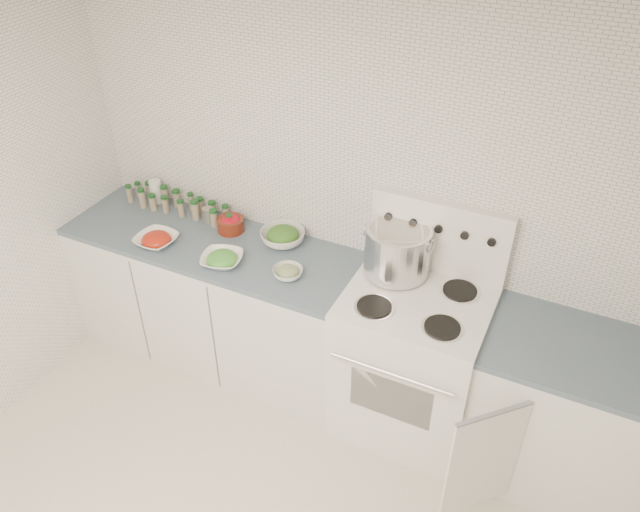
% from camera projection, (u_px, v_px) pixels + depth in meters
% --- Properties ---
extents(room_walls, '(3.54, 3.04, 2.52)m').
position_uv_depth(room_walls, '(197.00, 318.00, 2.19)').
color(room_walls, white).
rests_on(room_walls, ground).
extents(counter_left, '(1.85, 0.62, 0.90)m').
position_uv_depth(counter_left, '(218.00, 299.00, 4.00)').
color(counter_left, white).
rests_on(counter_left, ground).
extents(stove, '(0.76, 0.70, 1.36)m').
position_uv_depth(stove, '(411.00, 358.00, 3.51)').
color(stove, white).
rests_on(stove, ground).
extents(counter_right, '(0.89, 0.91, 0.90)m').
position_uv_depth(counter_right, '(560.00, 414.00, 3.25)').
color(counter_right, white).
rests_on(counter_right, ground).
extents(stock_pot, '(0.38, 0.36, 0.27)m').
position_uv_depth(stock_pot, '(398.00, 248.00, 3.34)').
color(stock_pot, silver).
rests_on(stock_pot, stove).
extents(bowl_tomato, '(0.25, 0.25, 0.08)m').
position_uv_depth(bowl_tomato, '(156.00, 240.00, 3.69)').
color(bowl_tomato, white).
rests_on(bowl_tomato, counter_left).
extents(bowl_snowpea, '(0.29, 0.29, 0.08)m').
position_uv_depth(bowl_snowpea, '(222.00, 259.00, 3.54)').
color(bowl_snowpea, white).
rests_on(bowl_snowpea, counter_left).
extents(bowl_broccoli, '(0.33, 0.33, 0.11)m').
position_uv_depth(bowl_broccoli, '(283.00, 236.00, 3.70)').
color(bowl_broccoli, white).
rests_on(bowl_broccoli, counter_left).
extents(bowl_zucchini, '(0.18, 0.18, 0.07)m').
position_uv_depth(bowl_zucchini, '(288.00, 272.00, 3.44)').
color(bowl_zucchini, white).
rests_on(bowl_zucchini, counter_left).
extents(bowl_pepper, '(0.17, 0.17, 0.10)m').
position_uv_depth(bowl_pepper, '(230.00, 223.00, 3.81)').
color(bowl_pepper, '#5F1E10').
rests_on(bowl_pepper, counter_left).
extents(salt_canister, '(0.09, 0.09, 0.16)m').
position_uv_depth(salt_canister, '(156.00, 191.00, 4.07)').
color(salt_canister, white).
rests_on(salt_canister, counter_left).
extents(tin_can, '(0.09, 0.09, 0.09)m').
position_uv_depth(tin_can, '(208.00, 215.00, 3.89)').
color(tin_can, gray).
rests_on(tin_can, counter_left).
extents(spice_cluster, '(0.82, 0.16, 0.14)m').
position_uv_depth(spice_cluster, '(178.00, 203.00, 3.98)').
color(spice_cluster, gray).
rests_on(spice_cluster, counter_left).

